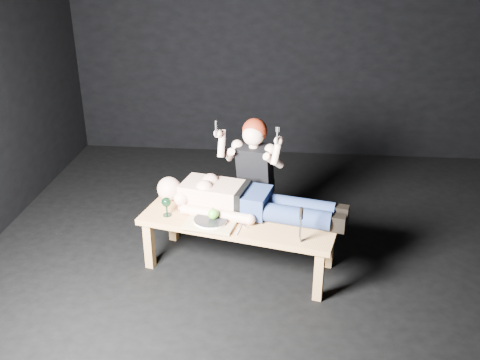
{
  "coord_description": "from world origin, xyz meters",
  "views": [
    {
      "loc": [
        0.05,
        -3.73,
        2.47
      ],
      "look_at": [
        -0.3,
        -0.01,
        0.75
      ],
      "focal_mm": 40.23,
      "sensor_mm": 36.0,
      "label": 1
    }
  ],
  "objects_px": {
    "lying_man": "(249,198)",
    "serving_tray": "(211,223)",
    "table": "(239,242)",
    "goblet": "(167,207)",
    "kneeling_woman": "(257,176)",
    "carving_knife": "(301,225)"
  },
  "relations": [
    {
      "from": "goblet",
      "to": "serving_tray",
      "type": "bearing_deg",
      "value": -15.91
    },
    {
      "from": "table",
      "to": "kneeling_woman",
      "type": "relative_size",
      "value": 1.32
    },
    {
      "from": "serving_tray",
      "to": "lying_man",
      "type": "bearing_deg",
      "value": 38.48
    },
    {
      "from": "table",
      "to": "lying_man",
      "type": "bearing_deg",
      "value": 67.2
    },
    {
      "from": "kneeling_woman",
      "to": "serving_tray",
      "type": "height_order",
      "value": "kneeling_woman"
    },
    {
      "from": "table",
      "to": "carving_knife",
      "type": "xyz_separation_m",
      "value": [
        0.47,
        -0.32,
        0.36
      ]
    },
    {
      "from": "goblet",
      "to": "kneeling_woman",
      "type": "bearing_deg",
      "value": 38.92
    },
    {
      "from": "table",
      "to": "lying_man",
      "type": "relative_size",
      "value": 1.03
    },
    {
      "from": "kneeling_woman",
      "to": "carving_knife",
      "type": "height_order",
      "value": "kneeling_woman"
    },
    {
      "from": "table",
      "to": "serving_tray",
      "type": "relative_size",
      "value": 3.98
    },
    {
      "from": "table",
      "to": "serving_tray",
      "type": "height_order",
      "value": "serving_tray"
    },
    {
      "from": "kneeling_woman",
      "to": "serving_tray",
      "type": "xyz_separation_m",
      "value": [
        -0.31,
        -0.65,
        -0.11
      ]
    },
    {
      "from": "lying_man",
      "to": "kneeling_woman",
      "type": "relative_size",
      "value": 1.29
    },
    {
      "from": "table",
      "to": "kneeling_woman",
      "type": "distance_m",
      "value": 0.64
    },
    {
      "from": "lying_man",
      "to": "serving_tray",
      "type": "xyz_separation_m",
      "value": [
        -0.28,
        -0.22,
        -0.12
      ]
    },
    {
      "from": "table",
      "to": "serving_tray",
      "type": "xyz_separation_m",
      "value": [
        -0.21,
        -0.12,
        0.24
      ]
    },
    {
      "from": "lying_man",
      "to": "serving_tray",
      "type": "distance_m",
      "value": 0.37
    },
    {
      "from": "table",
      "to": "lying_man",
      "type": "xyz_separation_m",
      "value": [
        0.07,
        0.09,
        0.35
      ]
    },
    {
      "from": "table",
      "to": "carving_knife",
      "type": "height_order",
      "value": "carving_knife"
    },
    {
      "from": "table",
      "to": "carving_knife",
      "type": "distance_m",
      "value": 0.67
    },
    {
      "from": "goblet",
      "to": "carving_knife",
      "type": "bearing_deg",
      "value": -15.98
    },
    {
      "from": "lying_man",
      "to": "kneeling_woman",
      "type": "xyz_separation_m",
      "value": [
        0.04,
        0.43,
        -0.0
      ]
    }
  ]
}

